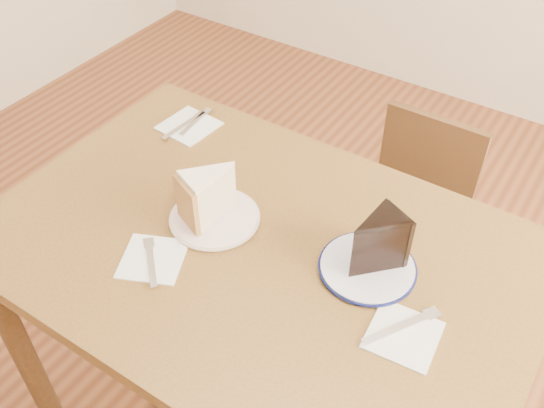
{
  "coord_description": "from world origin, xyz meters",
  "views": [
    {
      "loc": [
        0.53,
        -0.74,
        1.71
      ],
      "look_at": [
        -0.01,
        0.08,
        0.8
      ],
      "focal_mm": 40.0,
      "sensor_mm": 36.0,
      "label": 1
    }
  ],
  "objects_px": {
    "plate_cream": "(215,218)",
    "chocolate_cake": "(373,246)",
    "carrot_cake": "(213,195)",
    "plate_navy": "(367,268)",
    "table": "(258,274)",
    "chair_far": "(405,223)"
  },
  "relations": [
    {
      "from": "plate_cream",
      "to": "chocolate_cake",
      "type": "relative_size",
      "value": 1.63
    },
    {
      "from": "plate_cream",
      "to": "carrot_cake",
      "type": "height_order",
      "value": "carrot_cake"
    },
    {
      "from": "carrot_cake",
      "to": "chocolate_cake",
      "type": "bearing_deg",
      "value": 30.77
    },
    {
      "from": "plate_navy",
      "to": "table",
      "type": "bearing_deg",
      "value": -164.39
    },
    {
      "from": "chair_far",
      "to": "plate_cream",
      "type": "bearing_deg",
      "value": 65.73
    },
    {
      "from": "chair_far",
      "to": "carrot_cake",
      "type": "relative_size",
      "value": 6.11
    },
    {
      "from": "carrot_cake",
      "to": "plate_navy",
      "type": "bearing_deg",
      "value": 30.55
    },
    {
      "from": "plate_navy",
      "to": "chocolate_cake",
      "type": "distance_m",
      "value": 0.07
    },
    {
      "from": "plate_cream",
      "to": "carrot_cake",
      "type": "distance_m",
      "value": 0.06
    },
    {
      "from": "plate_cream",
      "to": "plate_navy",
      "type": "distance_m",
      "value": 0.36
    },
    {
      "from": "chair_far",
      "to": "plate_navy",
      "type": "bearing_deg",
      "value": 100.18
    },
    {
      "from": "chair_far",
      "to": "plate_navy",
      "type": "distance_m",
      "value": 0.64
    },
    {
      "from": "chair_far",
      "to": "plate_navy",
      "type": "height_order",
      "value": "plate_navy"
    },
    {
      "from": "carrot_cake",
      "to": "chocolate_cake",
      "type": "distance_m",
      "value": 0.37
    },
    {
      "from": "plate_cream",
      "to": "chocolate_cake",
      "type": "height_order",
      "value": "chocolate_cake"
    },
    {
      "from": "table",
      "to": "chair_far",
      "type": "distance_m",
      "value": 0.66
    },
    {
      "from": "table",
      "to": "plate_navy",
      "type": "distance_m",
      "value": 0.26
    },
    {
      "from": "plate_cream",
      "to": "plate_navy",
      "type": "bearing_deg",
      "value": 8.84
    },
    {
      "from": "table",
      "to": "plate_navy",
      "type": "bearing_deg",
      "value": 15.61
    },
    {
      "from": "plate_navy",
      "to": "chocolate_cake",
      "type": "xyz_separation_m",
      "value": [
        0.0,
        0.0,
        0.07
      ]
    },
    {
      "from": "plate_cream",
      "to": "chair_far",
      "type": "bearing_deg",
      "value": 65.38
    },
    {
      "from": "chair_far",
      "to": "chocolate_cake",
      "type": "xyz_separation_m",
      "value": [
        0.09,
        -0.52,
        0.42
      ]
    }
  ]
}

